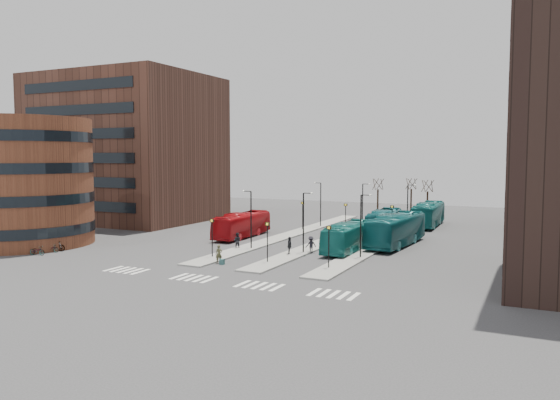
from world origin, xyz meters
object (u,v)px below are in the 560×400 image
at_px(red_bus, 242,225).
at_px(teal_bus_b, 384,221).
at_px(commuter_b, 290,246).
at_px(bicycle_near, 37,251).
at_px(bicycle_mid, 56,246).
at_px(traveller, 219,254).
at_px(teal_bus_d, 428,214).
at_px(teal_bus_a, 349,237).
at_px(bicycle_far, 51,248).
at_px(commuter_c, 311,245).
at_px(suitcase, 222,262).
at_px(teal_bus_c, 396,230).
at_px(commuter_a, 237,241).

bearing_deg(red_bus, teal_bus_b, 34.99).
xyz_separation_m(commuter_b, bicycle_near, (-22.69, -10.91, -0.48)).
bearing_deg(red_bus, bicycle_mid, -128.13).
relative_size(traveller, bicycle_near, 1.00).
relative_size(teal_bus_d, bicycle_near, 7.08).
bearing_deg(commuter_b, red_bus, 28.26).
relative_size(teal_bus_a, bicycle_far, 7.01).
bearing_deg(teal_bus_d, bicycle_mid, -130.98).
relative_size(teal_bus_b, commuter_c, 6.26).
distance_m(suitcase, commuter_c, 10.30).
bearing_deg(commuter_b, teal_bus_c, -60.47).
relative_size(teal_bus_b, teal_bus_d, 0.90).
relative_size(suitcase, traveller, 0.30).
distance_m(suitcase, teal_bus_a, 14.37).
bearing_deg(teal_bus_d, red_bus, -133.49).
bearing_deg(red_bus, traveller, -69.68).
relative_size(suitcase, bicycle_near, 0.30).
height_order(commuter_b, bicycle_far, commuter_b).
relative_size(red_bus, bicycle_near, 6.35).
relative_size(red_bus, commuter_b, 5.87).
xyz_separation_m(teal_bus_b, commuter_b, (-4.40, -19.41, -0.59)).
bearing_deg(teal_bus_b, teal_bus_d, 65.34).
distance_m(teal_bus_a, commuter_c, 4.22).
xyz_separation_m(red_bus, teal_bus_a, (14.76, -3.57, -0.02)).
relative_size(teal_bus_d, commuter_c, 6.99).
distance_m(teal_bus_d, commuter_c, 27.68).
relative_size(teal_bus_c, commuter_c, 7.33).
xyz_separation_m(teal_bus_a, bicycle_mid, (-27.21, -13.41, -0.95)).
bearing_deg(commuter_a, teal_bus_a, -172.22).
xyz_separation_m(teal_bus_d, traveller, (-12.26, -35.50, -0.83)).
bearing_deg(bicycle_near, teal_bus_b, -51.07).
bearing_deg(commuter_c, red_bus, -75.55).
relative_size(teal_bus_d, bicycle_mid, 6.72).
bearing_deg(bicycle_mid, teal_bus_b, -68.54).
bearing_deg(bicycle_far, teal_bus_a, -86.33).
xyz_separation_m(teal_bus_a, bicycle_far, (-27.21, -14.06, -1.09)).
bearing_deg(bicycle_near, red_bus, -42.06).
bearing_deg(teal_bus_d, suitcase, -109.57).
relative_size(commuter_a, bicycle_mid, 0.96).
bearing_deg(traveller, teal_bus_c, 31.99).
relative_size(commuter_a, commuter_c, 1.00).
bearing_deg(suitcase, teal_bus_d, 69.69).
xyz_separation_m(teal_bus_b, bicycle_near, (-27.09, -30.33, -1.06)).
relative_size(teal_bus_c, traveller, 7.43).
bearing_deg(suitcase, traveller, 146.82).
bearing_deg(teal_bus_a, bicycle_mid, -154.36).
xyz_separation_m(suitcase, teal_bus_b, (7.95, 26.38, 1.26)).
bearing_deg(bicycle_mid, traveller, -108.60).
height_order(red_bus, teal_bus_a, red_bus).
relative_size(bicycle_near, bicycle_far, 1.12).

